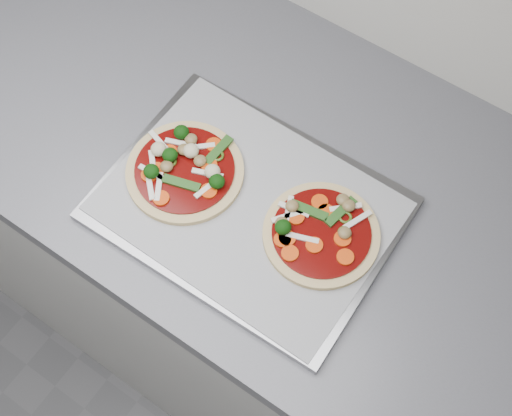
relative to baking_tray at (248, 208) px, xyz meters
The scene contains 4 objects.
baking_tray is the anchor object (origin of this frame).
parchment 0.01m from the baking_tray, ahead, with size 0.41×0.29×0.00m, color #9F9FA4.
pizza_left 0.11m from the baking_tray, behind, with size 0.23×0.23×0.03m.
pizza_right 0.11m from the baking_tray, 10.45° to the left, with size 0.17×0.17×0.03m.
Camera 1 is at (-0.22, 0.82, 1.85)m, focal length 50.00 mm.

